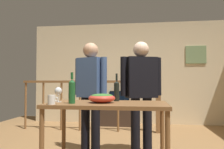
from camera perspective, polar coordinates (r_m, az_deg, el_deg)
The scene contains 13 objects.
back_wall at distance 5.87m, azimuth 5.39°, elevation 0.36°, with size 5.20×0.10×2.53m, color beige.
framed_picture at distance 5.97m, azimuth 20.07°, elevation 4.64°, with size 0.48×0.03×0.43m, color gray.
stair_railing at distance 4.88m, azimuth -0.67°, elevation -6.15°, with size 2.99×0.10×1.12m.
tv_console at distance 5.60m, azimuth 1.86°, elevation -10.25°, with size 0.90×0.40×0.44m, color #38281E.
flat_screen_tv at distance 5.53m, azimuth 1.82°, elevation -5.68°, with size 0.48×0.12×0.38m.
serving_table at distance 2.62m, azimuth -1.12°, elevation -8.86°, with size 1.34×0.73×0.80m.
salad_bowl at distance 2.60m, azimuth -2.52°, elevation -5.74°, with size 0.30×0.30×0.18m.
wine_glass at distance 2.76m, azimuth -13.17°, elevation -4.16°, with size 0.08×0.08×0.17m.
wine_bottle_green at distance 2.54m, azimuth -9.91°, elevation -4.00°, with size 0.07×0.07×0.34m.
wine_bottle_dark at distance 2.83m, azimuth 1.16°, elevation -3.91°, with size 0.07×0.07×0.34m.
mug_white at distance 2.49m, azimuth -14.71°, elevation -6.06°, with size 0.12×0.08×0.10m.
person_standing_left at distance 3.40m, azimuth -5.34°, elevation -3.36°, with size 0.52×0.34×1.62m.
person_standing_right at distance 3.31m, azimuth 7.26°, elevation -3.19°, with size 0.58×0.36×1.62m.
Camera 1 is at (0.26, -3.21, 1.03)m, focal length 36.89 mm.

